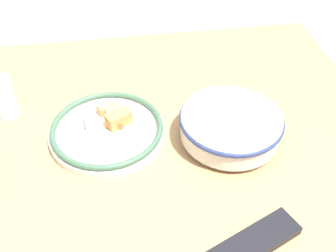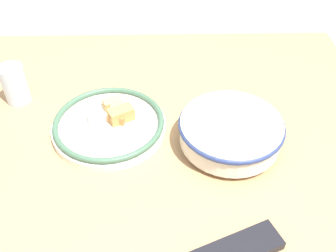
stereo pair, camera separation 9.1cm
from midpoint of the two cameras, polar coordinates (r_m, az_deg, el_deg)
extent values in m
cube|color=tan|center=(0.94, 0.09, -3.51)|extent=(1.17, 1.02, 0.04)
cylinder|color=tan|center=(1.61, 18.33, -1.43)|extent=(0.06, 0.06, 0.74)
cylinder|color=tan|center=(1.60, -19.04, -1.96)|extent=(0.06, 0.06, 0.74)
cylinder|color=silver|center=(0.93, 11.61, -2.45)|extent=(0.10, 0.10, 0.01)
cylinder|color=silver|center=(0.91, 11.91, -0.90)|extent=(0.23, 0.23, 0.06)
cylinder|color=#9E4C1E|center=(0.91, 11.87, -1.10)|extent=(0.21, 0.21, 0.05)
torus|color=navy|center=(0.90, 12.09, 0.03)|extent=(0.24, 0.24, 0.01)
cylinder|color=silver|center=(0.95, -5.81, -0.25)|extent=(0.28, 0.28, 0.02)
torus|color=#42664C|center=(0.94, -5.88, 0.46)|extent=(0.27, 0.27, 0.01)
cube|color=tan|center=(0.97, -4.53, 2.49)|extent=(0.04, 0.03, 0.02)
cube|color=#B2753D|center=(0.95, -4.60, 1.18)|extent=(0.05, 0.04, 0.02)
cube|color=silver|center=(0.96, -7.98, 1.58)|extent=(0.03, 0.04, 0.02)
cube|color=tan|center=(0.99, -5.48, 3.18)|extent=(0.05, 0.05, 0.02)
cube|color=tan|center=(0.95, -4.09, 1.55)|extent=(0.07, 0.06, 0.03)
cylinder|color=silver|center=(1.07, -19.10, 5.66)|extent=(0.06, 0.06, 0.10)
camera|label=1|loc=(0.05, -87.13, 2.63)|focal=42.00mm
camera|label=2|loc=(0.05, 92.87, -2.63)|focal=42.00mm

